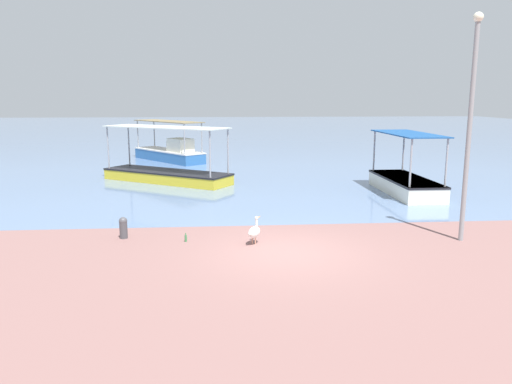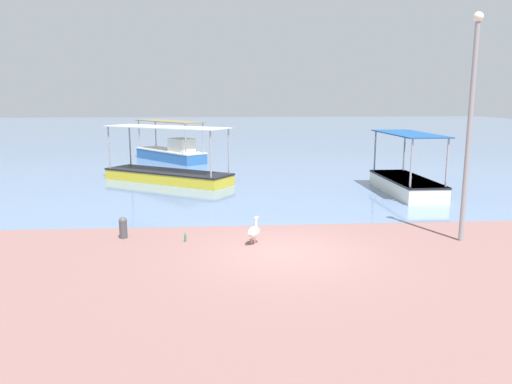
% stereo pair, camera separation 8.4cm
% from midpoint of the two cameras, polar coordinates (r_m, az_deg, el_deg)
% --- Properties ---
extents(ground, '(120.00, 120.00, 0.00)m').
position_cam_midpoint_polar(ground, '(13.77, 3.26, -6.95)').
color(ground, '#88605B').
extents(harbor_water, '(110.00, 90.00, 0.00)m').
position_cam_midpoint_polar(harbor_water, '(61.15, -2.84, 6.89)').
color(harbor_water, '#6680A7').
rests_on(harbor_water, ground).
extents(fishing_boat_far_right, '(1.82, 5.06, 2.65)m').
position_cam_midpoint_polar(fishing_boat_far_right, '(22.90, 16.60, 1.16)').
color(fishing_boat_far_right, white).
rests_on(fishing_boat_far_right, harbor_water).
extents(fishing_boat_near_left, '(6.71, 5.30, 2.75)m').
position_cam_midpoint_polar(fishing_boat_near_left, '(25.35, -10.26, 2.27)').
color(fishing_boat_near_left, gold).
rests_on(fishing_boat_near_left, harbor_water).
extents(fishing_boat_outer, '(5.08, 5.88, 2.63)m').
position_cam_midpoint_polar(fishing_boat_outer, '(33.59, -9.82, 4.58)').
color(fishing_boat_outer, '#316AAC').
rests_on(fishing_boat_outer, harbor_water).
extents(pelican, '(0.52, 0.74, 0.80)m').
position_cam_midpoint_polar(pelican, '(14.43, -0.36, -4.53)').
color(pelican, '#E0997A').
rests_on(pelican, ground).
extents(lamp_post, '(0.28, 0.28, 6.49)m').
position_cam_midpoint_polar(lamp_post, '(15.54, 23.15, 7.79)').
color(lamp_post, gray).
rests_on(lamp_post, ground).
extents(mooring_bollard, '(0.25, 0.25, 0.65)m').
position_cam_midpoint_polar(mooring_bollard, '(15.56, -15.07, -3.88)').
color(mooring_bollard, '#47474C').
rests_on(mooring_bollard, ground).
extents(glass_bottle, '(0.07, 0.07, 0.27)m').
position_cam_midpoint_polar(glass_bottle, '(14.88, -8.19, -5.25)').
color(glass_bottle, '#3F7F4C').
rests_on(glass_bottle, ground).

